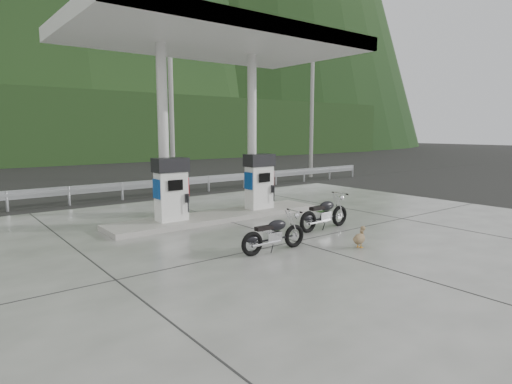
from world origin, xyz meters
TOP-DOWN VIEW (x-y plane):
  - ground at (0.00, 0.00)m, footprint 160.00×160.00m
  - forecourt_apron at (0.00, 0.00)m, footprint 18.00×14.00m
  - pump_island at (0.00, 2.50)m, footprint 7.00×1.40m
  - gas_pump_left at (-1.60, 2.50)m, footprint 0.95×0.55m
  - gas_pump_right at (1.60, 2.50)m, footprint 0.95×0.55m
  - canopy_column_left at (-1.60, 2.90)m, footprint 0.30×0.30m
  - canopy_column_right at (1.60, 2.90)m, footprint 0.30×0.30m
  - canopy_roof at (0.00, 2.50)m, footprint 8.50×5.00m
  - guardrail at (0.00, 8.00)m, footprint 26.00×0.16m
  - road at (0.00, 11.50)m, footprint 60.00×7.00m
  - utility_pole_b at (2.00, 9.50)m, footprint 0.22×0.22m
  - utility_pole_c at (11.00, 9.50)m, footprint 0.22×0.22m
  - tree_band at (0.00, 30.00)m, footprint 80.00×6.00m
  - motorcycle_left at (1.55, -0.49)m, footprint 1.79×0.62m
  - motorcycle_right at (-0.99, -1.33)m, footprint 1.65×0.58m
  - duck at (0.77, -2.32)m, footprint 0.59×0.34m

SIDE VIEW (x-z plane):
  - ground at x=0.00m, z-range 0.00..0.00m
  - road at x=0.00m, z-range 0.00..0.01m
  - forecourt_apron at x=0.00m, z-range 0.00..0.02m
  - pump_island at x=0.00m, z-range 0.02..0.17m
  - duck at x=0.77m, z-range 0.02..0.43m
  - motorcycle_right at x=-0.99m, z-range 0.02..0.79m
  - motorcycle_left at x=1.55m, z-range 0.02..0.86m
  - guardrail at x=0.00m, z-range 0.00..1.42m
  - gas_pump_left at x=-1.60m, z-range 0.17..1.97m
  - gas_pump_right at x=1.60m, z-range 0.17..1.97m
  - canopy_column_left at x=-1.60m, z-range 0.17..5.17m
  - canopy_column_right at x=1.60m, z-range 0.17..5.17m
  - tree_band at x=0.00m, z-range 0.00..6.00m
  - utility_pole_b at x=2.00m, z-range 0.00..8.00m
  - utility_pole_c at x=11.00m, z-range 0.00..8.00m
  - canopy_roof at x=0.00m, z-range 5.17..5.57m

